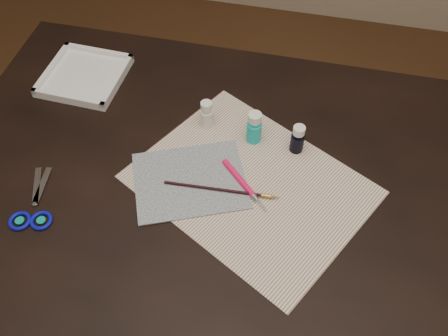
% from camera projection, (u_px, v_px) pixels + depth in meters
% --- Properties ---
extents(ground, '(3.50, 3.50, 0.02)m').
position_uv_depth(ground, '(224.00, 313.00, 1.70)').
color(ground, '#422614').
rests_on(ground, ground).
extents(table, '(1.30, 0.90, 0.75)m').
position_uv_depth(table, '(224.00, 261.00, 1.40)').
color(table, black).
rests_on(table, ground).
extents(paper, '(0.60, 0.55, 0.00)m').
position_uv_depth(paper, '(250.00, 184.00, 1.09)').
color(paper, white).
rests_on(paper, table).
extents(canvas, '(0.30, 0.27, 0.00)m').
position_uv_depth(canvas, '(190.00, 180.00, 1.10)').
color(canvas, '#122033').
rests_on(canvas, paper).
extents(paint_bottle_white, '(0.04, 0.04, 0.08)m').
position_uv_depth(paint_bottle_white, '(207.00, 114.00, 1.17)').
color(paint_bottle_white, white).
rests_on(paint_bottle_white, table).
extents(paint_bottle_cyan, '(0.04, 0.04, 0.09)m').
position_uv_depth(paint_bottle_cyan, '(254.00, 127.00, 1.14)').
color(paint_bottle_cyan, '#16BCBE').
rests_on(paint_bottle_cyan, table).
extents(paint_bottle_navy, '(0.04, 0.04, 0.08)m').
position_uv_depth(paint_bottle_navy, '(298.00, 139.00, 1.13)').
color(paint_bottle_navy, black).
rests_on(paint_bottle_navy, table).
extents(paintbrush, '(0.25, 0.02, 0.01)m').
position_uv_depth(paintbrush, '(222.00, 190.00, 1.07)').
color(paintbrush, black).
rests_on(paintbrush, canvas).
extents(craft_knife, '(0.13, 0.13, 0.01)m').
position_uv_depth(craft_knife, '(245.00, 186.00, 1.08)').
color(craft_knife, '#F31157').
rests_on(craft_knife, paper).
extents(scissors, '(0.15, 0.20, 0.01)m').
position_uv_depth(scissors, '(33.00, 198.00, 1.07)').
color(scissors, silver).
rests_on(scissors, table).
extents(palette_tray, '(0.21, 0.21, 0.02)m').
position_uv_depth(palette_tray, '(84.00, 75.00, 1.29)').
color(palette_tray, white).
rests_on(palette_tray, table).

